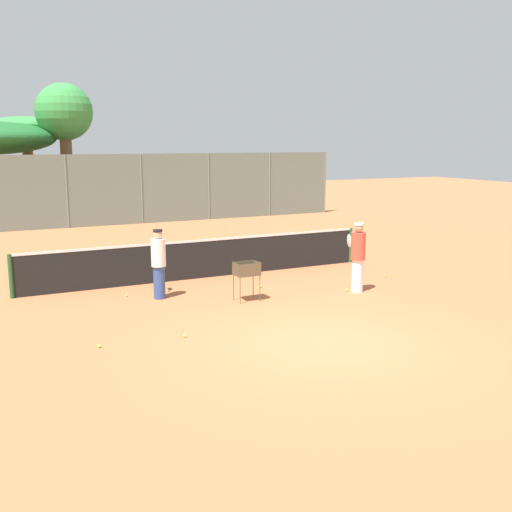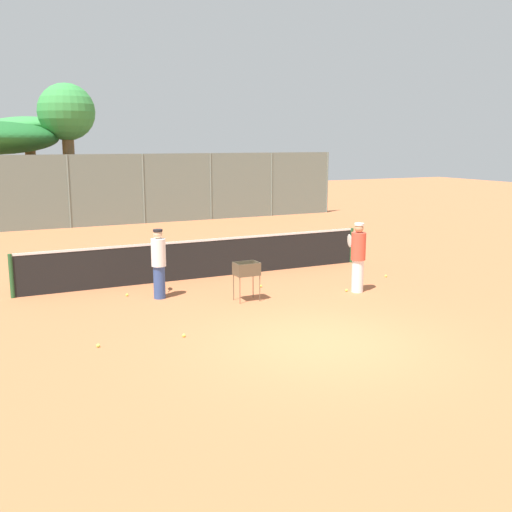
% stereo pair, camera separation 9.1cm
% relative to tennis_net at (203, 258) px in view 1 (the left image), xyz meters
% --- Properties ---
extents(ground_plane, '(80.00, 80.00, 0.00)m').
position_rel_tennis_net_xyz_m(ground_plane, '(0.00, -6.02, -0.56)').
color(ground_plane, '#B7663D').
extents(tennis_net, '(9.85, 0.10, 1.07)m').
position_rel_tennis_net_xyz_m(tennis_net, '(0.00, 0.00, 0.00)').
color(tennis_net, '#26592D').
rests_on(tennis_net, ground_plane).
extents(back_fence, '(23.00, 0.08, 3.15)m').
position_rel_tennis_net_xyz_m(back_fence, '(-0.00, 11.62, 1.01)').
color(back_fence, slate).
rests_on(back_fence, ground_plane).
extents(tree_1, '(3.71, 3.71, 4.89)m').
position_rel_tennis_net_xyz_m(tree_1, '(-2.55, 16.99, 3.69)').
color(tree_1, brown).
rests_on(tree_1, ground_plane).
extents(tree_2, '(2.56, 2.56, 6.29)m').
position_rel_tennis_net_xyz_m(tree_2, '(-1.22, 13.79, 4.26)').
color(tree_2, brown).
rests_on(tree_2, ground_plane).
extents(player_white_outfit, '(0.36, 0.90, 1.72)m').
position_rel_tennis_net_xyz_m(player_white_outfit, '(2.86, -3.13, 0.34)').
color(player_white_outfit, white).
rests_on(player_white_outfit, ground_plane).
extents(player_red_cap, '(0.34, 0.90, 1.66)m').
position_rel_tennis_net_xyz_m(player_red_cap, '(-1.73, -1.57, 0.31)').
color(player_red_cap, '#334C8C').
rests_on(player_red_cap, ground_plane).
extents(ball_cart, '(0.56, 0.41, 0.92)m').
position_rel_tennis_net_xyz_m(ball_cart, '(0.04, -2.68, 0.13)').
color(ball_cart, brown).
rests_on(ball_cart, ground_plane).
extents(tennis_ball_0, '(0.07, 0.07, 0.07)m').
position_rel_tennis_net_xyz_m(tennis_ball_0, '(0.91, -1.67, -0.53)').
color(tennis_ball_0, '#D1E54C').
rests_on(tennis_ball_0, ground_plane).
extents(tennis_ball_1, '(0.07, 0.07, 0.07)m').
position_rel_tennis_net_xyz_m(tennis_ball_1, '(-3.77, -4.44, -0.53)').
color(tennis_ball_1, '#D1E54C').
rests_on(tennis_ball_1, ground_plane).
extents(tennis_ball_2, '(0.07, 0.07, 0.07)m').
position_rel_tennis_net_xyz_m(tennis_ball_2, '(4.54, -2.14, -0.53)').
color(tennis_ball_2, '#D1E54C').
rests_on(tennis_ball_2, ground_plane).
extents(tennis_ball_3, '(0.07, 0.07, 0.07)m').
position_rel_tennis_net_xyz_m(tennis_ball_3, '(-2.18, -4.58, -0.53)').
color(tennis_ball_3, '#D1E54C').
rests_on(tennis_ball_3, ground_plane).
extents(tennis_ball_4, '(0.07, 0.07, 0.07)m').
position_rel_tennis_net_xyz_m(tennis_ball_4, '(2.64, -3.00, -0.53)').
color(tennis_ball_4, '#D1E54C').
rests_on(tennis_ball_4, ground_plane).
extents(tennis_ball_5, '(0.07, 0.07, 0.07)m').
position_rel_tennis_net_xyz_m(tennis_ball_5, '(-2.39, -1.05, -0.53)').
color(tennis_ball_5, '#D1E54C').
rests_on(tennis_ball_5, ground_plane).
extents(parked_car, '(4.20, 1.70, 1.60)m').
position_rel_tennis_net_xyz_m(parked_car, '(0.85, 13.68, 0.10)').
color(parked_car, '#3F4C8C').
rests_on(parked_car, ground_plane).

